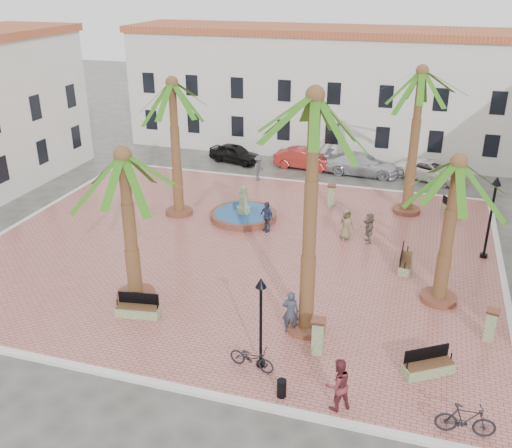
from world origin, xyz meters
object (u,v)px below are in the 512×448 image
object	(u,v)px
palm_s	(314,123)
lamppost_e	(493,204)
bollard_n	(331,195)
cyclist_a	(291,312)
bench_s	(138,310)
bollard_e	(491,325)
pedestrian_north	(259,168)
pedestrian_east	(369,228)
palm_nw	(173,98)
car_silver	(362,164)
palm_e	(456,182)
bollard_se	(318,335)
palm_ne	(420,88)
lamppost_s	(261,308)
bench_e	(405,263)
bicycle_b	(466,420)
pedestrian_fountain_a	(346,224)
pedestrian_fountain_b	(267,216)
bench_ne	(452,209)
cyclist_b	(338,384)
bicycle_a	(252,358)
car_white	(431,170)
fountain	(244,214)
car_red	(305,159)
litter_bin	(282,388)
palm_sw	(124,175)
car_black	(235,153)
bench_se	(428,367)

from	to	relation	value
palm_s	lamppost_e	bearing A→B (deg)	51.07
bollard_n	cyclist_a	distance (m)	13.79
bench_s	bollard_e	size ratio (longest dim) A/B	1.42
pedestrian_north	pedestrian_east	xyz separation A→B (m)	(8.45, -7.77, -0.05)
palm_nw	car_silver	xyz separation A→B (m)	(9.35, 10.90, -6.22)
bollard_e	pedestrian_north	xyz separation A→B (m)	(-14.03, 15.28, 0.18)
bollard_n	pedestrian_north	size ratio (longest dim) A/B	0.77
palm_e	bollard_se	xyz separation A→B (m)	(-4.32, -5.24, -4.73)
palm_ne	lamppost_s	xyz separation A→B (m)	(-4.13, -16.58, -4.90)
bench_e	cyclist_a	world-z (taller)	cyclist_a
palm_ne	car_silver	distance (m)	10.13
car_silver	bicycle_b	bearing A→B (deg)	-163.26
pedestrian_east	pedestrian_fountain_a	bearing A→B (deg)	-104.66
bollard_se	pedestrian_fountain_b	bearing A→B (deg)	116.00
bench_ne	cyclist_b	size ratio (longest dim) A/B	0.90
bollard_e	pedestrian_east	size ratio (longest dim) A/B	0.81
pedestrian_north	bicycle_a	bearing A→B (deg)	-155.12
palm_e	bench_ne	size ratio (longest dim) A/B	3.94
bicycle_b	car_white	xyz separation A→B (m)	(-1.69, 24.91, -0.02)
bench_s	fountain	bearing A→B (deg)	76.06
bench_ne	car_red	size ratio (longest dim) A/B	0.38
cyclist_a	bicycle_a	bearing A→B (deg)	66.91
cyclist_a	bench_e	bearing A→B (deg)	-127.50
bench_e	litter_bin	world-z (taller)	bench_e
bench_s	lamppost_e	size ratio (longest dim) A/B	0.44
bench_e	bollard_e	world-z (taller)	bollard_e
pedestrian_east	fountain	bearing A→B (deg)	-109.51
car_red	car_silver	world-z (taller)	car_silver
palm_nw	pedestrian_fountain_b	size ratio (longest dim) A/B	4.62
lamppost_s	bicycle_a	size ratio (longest dim) A/B	2.07
palm_s	bench_s	world-z (taller)	palm_s
bollard_e	cyclist_b	size ratio (longest dim) A/B	0.71
palm_sw	car_white	size ratio (longest dim) A/B	1.41
palm_s	cyclist_a	size ratio (longest dim) A/B	5.32
bollard_se	cyclist_b	distance (m)	3.02
bench_ne	bicycle_a	world-z (taller)	bicycle_a
car_red	bench_s	bearing A→B (deg)	177.47
lamppost_s	palm_e	bearing A→B (deg)	47.33
bollard_n	litter_bin	size ratio (longest dim) A/B	2.11
palm_nw	pedestrian_fountain_a	world-z (taller)	palm_nw
lamppost_e	bicycle_a	size ratio (longest dim) A/B	2.44
palm_s	bench_e	distance (m)	11.00
bollard_e	car_black	distance (m)	25.63
palm_sw	pedestrian_fountain_a	world-z (taller)	palm_sw
cyclist_b	bench_s	bearing A→B (deg)	-56.22
pedestrian_east	bench_se	bearing A→B (deg)	6.92
bench_se	lamppost_e	size ratio (longest dim) A/B	0.44
bench_ne	bollard_e	size ratio (longest dim) A/B	1.26
cyclist_a	car_silver	distance (m)	20.82
palm_nw	car_black	world-z (taller)	palm_nw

